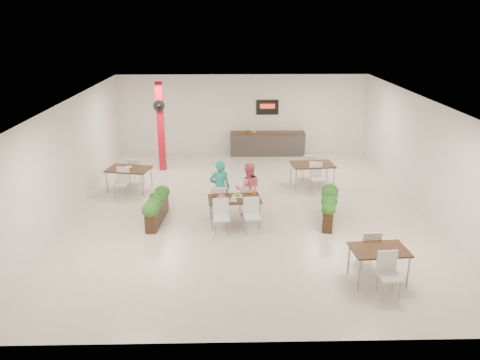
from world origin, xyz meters
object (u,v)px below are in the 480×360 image
red_column (161,126)px  side_table_c (379,254)px  side_table_a (129,172)px  main_table (234,202)px  planter_left (157,205)px  diner_woman (248,189)px  planter_right (329,206)px  service_counter (267,143)px  diner_man (220,188)px  side_table_b (312,167)px

red_column → side_table_c: size_ratio=1.94×
red_column → side_table_a: bearing=-109.9°
main_table → planter_left: 2.13m
main_table → diner_woman: (0.41, 0.66, 0.13)m
red_column → planter_right: (5.17, -4.77, -1.17)m
planter_left → side_table_c: 6.05m
diner_woman → service_counter: bearing=-105.0°
diner_man → main_table: bearing=115.3°
side_table_a → side_table_c: same height
side_table_b → side_table_c: 6.02m
red_column → diner_man: (2.18, -4.20, -0.84)m
side_table_b → diner_woman: bearing=-138.1°
red_column → planter_left: 4.80m
red_column → main_table: (2.57, -4.86, -1.01)m
main_table → side_table_a: 4.30m
diner_man → side_table_c: 4.98m
red_column → planter_left: size_ratio=1.81×
diner_man → side_table_b: diner_man is taller
diner_man → diner_woman: (0.80, 0.00, -0.04)m
service_counter → planter_right: service_counter is taller
main_table → diner_man: diner_man is taller
planter_left → planter_right: (4.71, -0.13, -0.02)m
red_column → side_table_c: red_column is taller
service_counter → main_table: service_counter is taller
service_counter → planter_right: 6.74m
diner_woman → side_table_c: diner_woman is taller
side_table_a → side_table_b: 6.00m
planter_right → side_table_c: bearing=-82.0°
diner_woman → red_column: bearing=-60.1°
service_counter → side_table_a: size_ratio=1.79×
planter_left → diner_man: bearing=14.2°
side_table_c → planter_left: bearing=143.5°
main_table → side_table_c: 4.24m
planter_right → side_table_a: side_table_a is taller
main_table → side_table_a: (-3.36, 2.68, 0.00)m
diner_man → diner_woman: bearing=174.5°
red_column → diner_man: bearing=-62.5°
service_counter → planter_left: bearing=-118.6°
diner_man → diner_woman: 0.80m
planter_right → side_table_a: size_ratio=0.99×
red_column → planter_right: 7.13m
side_table_a → side_table_c: size_ratio=1.01×
main_table → diner_woman: diner_woman is taller
side_table_b → side_table_a: bearing=178.3°
main_table → planter_right: bearing=1.9°
diner_man → side_table_b: (3.02, 2.38, -0.16)m
main_table → side_table_a: size_ratio=1.03×
main_table → side_table_a: same height
diner_man → planter_left: bearing=8.7°
service_counter → planter_right: size_ratio=1.81×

